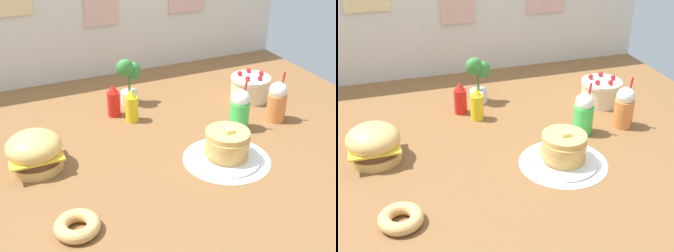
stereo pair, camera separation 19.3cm
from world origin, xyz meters
The scene contains 12 objects.
ground_plane centered at (0.00, 0.00, -0.01)m, with size 2.38×2.15×0.02m, color brown.
back_wall centered at (0.00, 1.07, 0.42)m, with size 2.38×0.04×0.83m.
doily_mat centered at (0.18, -0.10, 0.00)m, with size 0.38×0.38×0.00m, color white.
burger centered at (-0.59, 0.18, 0.08)m, with size 0.23×0.23×0.17m.
pancake_stack centered at (0.17, -0.10, 0.06)m, with size 0.30×0.30×0.15m.
layer_cake centered at (0.61, 0.39, 0.07)m, with size 0.22×0.22×0.16m.
ketchup_bottle centered at (-0.14, 0.50, 0.08)m, with size 0.07×0.07×0.17m.
mustard_bottle centered at (-0.07, 0.41, 0.08)m, with size 0.07×0.07×0.17m.
cream_soda_cup centered at (0.37, 0.12, 0.10)m, with size 0.10×0.10×0.26m.
orange_float_cup centered at (0.59, 0.12, 0.10)m, with size 0.10×0.10×0.26m.
donut_pink_glaze centered at (-0.53, -0.29, 0.03)m, with size 0.16×0.16×0.05m.
potted_plant centered at (-0.02, 0.61, 0.14)m, with size 0.13×0.10×0.27m.
Camera 2 is at (-0.54, -1.55, 1.06)m, focal length 47.37 mm.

